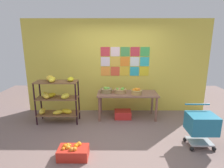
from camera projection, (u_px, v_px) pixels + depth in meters
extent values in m
plane|color=#7A625D|center=(118.00, 140.00, 3.82)|extent=(9.25, 9.25, 0.00)
cube|color=gold|center=(117.00, 67.00, 5.12)|extent=(5.17, 0.06, 2.61)
cube|color=#D13740|center=(105.00, 52.00, 4.98)|extent=(0.25, 0.01, 0.25)
cube|color=silver|center=(115.00, 52.00, 4.98)|extent=(0.25, 0.01, 0.25)
cube|color=#48994B|center=(125.00, 52.00, 4.98)|extent=(0.25, 0.01, 0.25)
cube|color=#C9353F|center=(135.00, 52.00, 4.98)|extent=(0.25, 0.01, 0.25)
cube|color=green|center=(145.00, 52.00, 4.98)|extent=(0.25, 0.01, 0.25)
cube|color=silver|center=(105.00, 62.00, 5.05)|extent=(0.25, 0.01, 0.25)
cube|color=gold|center=(115.00, 62.00, 5.05)|extent=(0.25, 0.01, 0.25)
cube|color=orange|center=(125.00, 62.00, 5.05)|extent=(0.25, 0.01, 0.25)
cube|color=silver|center=(135.00, 62.00, 5.04)|extent=(0.25, 0.01, 0.25)
cube|color=#30B6B2|center=(145.00, 62.00, 5.04)|extent=(0.25, 0.01, 0.25)
cube|color=orange|center=(105.00, 71.00, 5.11)|extent=(0.25, 0.01, 0.25)
cube|color=#DE5031|center=(115.00, 71.00, 5.11)|extent=(0.25, 0.01, 0.25)
cube|color=gold|center=(125.00, 71.00, 5.11)|extent=(0.25, 0.01, 0.25)
cube|color=#2AA8B4|center=(134.00, 71.00, 5.11)|extent=(0.25, 0.01, 0.25)
cube|color=yellow|center=(144.00, 71.00, 5.11)|extent=(0.25, 0.01, 0.25)
cylinder|color=black|center=(35.00, 104.00, 4.36)|extent=(0.04, 0.04, 1.07)
cylinder|color=black|center=(76.00, 104.00, 4.36)|extent=(0.04, 0.04, 1.07)
cylinder|color=black|center=(41.00, 100.00, 4.71)|extent=(0.04, 0.04, 1.07)
cylinder|color=black|center=(79.00, 100.00, 4.70)|extent=(0.04, 0.04, 1.07)
cube|color=brown|center=(59.00, 113.00, 4.61)|extent=(1.03, 0.39, 0.03)
ellipsoid|color=yellow|center=(58.00, 112.00, 4.52)|extent=(0.30, 0.27, 0.10)
ellipsoid|color=yellow|center=(67.00, 111.00, 4.55)|extent=(0.32, 0.23, 0.13)
ellipsoid|color=gold|center=(42.00, 111.00, 4.53)|extent=(0.14, 0.26, 0.14)
cube|color=brown|center=(57.00, 98.00, 4.51)|extent=(1.03, 0.39, 0.02)
ellipsoid|color=yellow|center=(46.00, 96.00, 4.43)|extent=(0.28, 0.33, 0.13)
ellipsoid|color=yellow|center=(44.00, 94.00, 4.55)|extent=(0.18, 0.22, 0.12)
ellipsoid|color=yellow|center=(51.00, 95.00, 4.52)|extent=(0.28, 0.32, 0.10)
ellipsoid|color=yellow|center=(65.00, 96.00, 4.40)|extent=(0.24, 0.27, 0.13)
cube|color=brown|center=(56.00, 82.00, 4.41)|extent=(1.03, 0.39, 0.02)
ellipsoid|color=yellow|center=(71.00, 79.00, 4.39)|extent=(0.16, 0.23, 0.10)
ellipsoid|color=yellow|center=(52.00, 80.00, 4.32)|extent=(0.17, 0.31, 0.12)
ellipsoid|color=yellow|center=(50.00, 78.00, 4.44)|extent=(0.18, 0.26, 0.14)
cube|color=#855B4A|center=(127.00, 94.00, 4.77)|extent=(1.57, 0.62, 0.04)
cylinder|color=brown|center=(99.00, 109.00, 4.61)|extent=(0.06, 0.06, 0.65)
cylinder|color=#875847|center=(156.00, 110.00, 4.60)|extent=(0.06, 0.06, 0.65)
cylinder|color=#80594D|center=(101.00, 103.00, 5.10)|extent=(0.06, 0.06, 0.65)
cylinder|color=#815F4B|center=(152.00, 103.00, 5.09)|extent=(0.06, 0.06, 0.65)
cylinder|color=tan|center=(136.00, 92.00, 4.63)|extent=(0.26, 0.26, 0.11)
torus|color=#AD9447|center=(136.00, 90.00, 4.62)|extent=(0.29, 0.29, 0.02)
sphere|color=orange|center=(134.00, 90.00, 4.62)|extent=(0.08, 0.08, 0.08)
sphere|color=orange|center=(138.00, 89.00, 4.61)|extent=(0.09, 0.09, 0.09)
sphere|color=orange|center=(136.00, 89.00, 4.69)|extent=(0.08, 0.08, 0.08)
sphere|color=orange|center=(136.00, 90.00, 4.61)|extent=(0.10, 0.10, 0.10)
cylinder|color=#947D4C|center=(106.00, 91.00, 4.77)|extent=(0.29, 0.29, 0.11)
torus|color=#8D7D4F|center=(106.00, 89.00, 4.76)|extent=(0.32, 0.32, 0.03)
sphere|color=#7AB43E|center=(105.00, 88.00, 4.80)|extent=(0.07, 0.07, 0.07)
sphere|color=#71B64B|center=(108.00, 88.00, 4.76)|extent=(0.08, 0.08, 0.08)
sphere|color=#7CAF3D|center=(107.00, 88.00, 4.74)|extent=(0.08, 0.08, 0.08)
sphere|color=#77B538|center=(106.00, 89.00, 4.72)|extent=(0.08, 0.08, 0.08)
sphere|color=#74BB4B|center=(106.00, 88.00, 4.75)|extent=(0.08, 0.08, 0.08)
sphere|color=#75C434|center=(106.00, 88.00, 4.76)|extent=(0.07, 0.07, 0.07)
cylinder|color=tan|center=(120.00, 91.00, 4.76)|extent=(0.31, 0.31, 0.10)
torus|color=#A9864F|center=(120.00, 89.00, 4.74)|extent=(0.33, 0.33, 0.02)
sphere|color=#73BB38|center=(117.00, 89.00, 4.75)|extent=(0.07, 0.07, 0.07)
sphere|color=#6BBA35|center=(122.00, 89.00, 4.70)|extent=(0.08, 0.08, 0.08)
sphere|color=#6AAD38|center=(123.00, 88.00, 4.77)|extent=(0.08, 0.08, 0.08)
cube|color=red|center=(123.00, 114.00, 4.87)|extent=(0.44, 0.34, 0.20)
cube|color=red|center=(73.00, 153.00, 3.22)|extent=(0.53, 0.32, 0.20)
sphere|color=orange|center=(65.00, 146.00, 3.23)|extent=(0.09, 0.09, 0.09)
sphere|color=orange|center=(63.00, 149.00, 3.15)|extent=(0.07, 0.07, 0.07)
sphere|color=orange|center=(76.00, 146.00, 3.22)|extent=(0.08, 0.08, 0.08)
sphere|color=orange|center=(75.00, 149.00, 3.13)|extent=(0.08, 0.08, 0.08)
sphere|color=orange|center=(77.00, 145.00, 3.26)|extent=(0.08, 0.08, 0.08)
sphere|color=orange|center=(71.00, 150.00, 3.12)|extent=(0.08, 0.08, 0.08)
sphere|color=orange|center=(68.00, 148.00, 3.18)|extent=(0.09, 0.09, 0.09)
sphere|color=orange|center=(79.00, 144.00, 3.28)|extent=(0.09, 0.09, 0.09)
sphere|color=orange|center=(68.00, 145.00, 3.25)|extent=(0.07, 0.07, 0.07)
sphere|color=orange|center=(69.00, 146.00, 3.26)|extent=(0.07, 0.07, 0.07)
sphere|color=black|center=(192.00, 149.00, 3.43)|extent=(0.08, 0.08, 0.08)
sphere|color=black|center=(214.00, 149.00, 3.43)|extent=(0.08, 0.08, 0.08)
sphere|color=black|center=(185.00, 139.00, 3.76)|extent=(0.08, 0.08, 0.08)
sphere|color=black|center=(205.00, 139.00, 3.75)|extent=(0.08, 0.08, 0.08)
cube|color=#A5A8AD|center=(199.00, 141.00, 3.58)|extent=(0.44, 0.36, 0.03)
cube|color=teal|center=(201.00, 123.00, 3.49)|extent=(0.52, 0.44, 0.36)
cylinder|color=teal|center=(197.00, 104.00, 3.66)|extent=(0.50, 0.03, 0.03)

